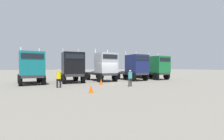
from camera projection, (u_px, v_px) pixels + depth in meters
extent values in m
plane|color=slate|center=(109.00, 82.00, 20.15)|extent=(200.00, 200.00, 0.00)
cube|color=#333338|center=(31.00, 76.00, 18.61)|extent=(2.76, 5.81, 0.30)
cube|color=#14727A|center=(32.00, 63.00, 17.23)|extent=(2.64, 2.67, 2.49)
cube|color=black|center=(33.00, 56.00, 16.16)|extent=(2.09, 0.25, 0.55)
cylinder|color=silver|center=(40.00, 61.00, 18.89)|extent=(0.20, 0.20, 3.09)
cylinder|color=silver|center=(21.00, 61.00, 17.89)|extent=(0.20, 0.20, 3.09)
cylinder|color=#333338|center=(30.00, 73.00, 19.66)|extent=(1.21, 1.21, 0.12)
cylinder|color=black|center=(44.00, 80.00, 17.40)|extent=(0.45, 1.07, 1.04)
cylinder|color=black|center=(20.00, 81.00, 16.25)|extent=(0.45, 1.07, 1.04)
cylinder|color=black|center=(39.00, 78.00, 20.22)|extent=(0.45, 1.07, 1.04)
cylinder|color=black|center=(19.00, 79.00, 19.07)|extent=(0.45, 1.07, 1.04)
cylinder|color=black|center=(38.00, 78.00, 21.16)|extent=(0.45, 1.07, 1.04)
cylinder|color=black|center=(19.00, 78.00, 20.00)|extent=(0.45, 1.07, 1.04)
cube|color=#333338|center=(70.00, 74.00, 20.81)|extent=(2.31, 6.02, 0.30)
cube|color=black|center=(73.00, 63.00, 19.10)|extent=(2.44, 2.31, 2.55)
cube|color=black|center=(75.00, 56.00, 18.04)|extent=(2.10, 0.08, 0.55)
cylinder|color=silver|center=(78.00, 61.00, 20.66)|extent=(0.18, 0.18, 3.15)
cylinder|color=silver|center=(63.00, 61.00, 19.86)|extent=(0.18, 0.18, 3.15)
cylinder|color=#333338|center=(68.00, 72.00, 22.00)|extent=(1.12, 1.12, 0.12)
cylinder|color=black|center=(83.00, 79.00, 19.20)|extent=(0.37, 1.08, 1.08)
cylinder|color=black|center=(64.00, 79.00, 18.28)|extent=(0.37, 1.08, 1.08)
cylinder|color=black|center=(76.00, 77.00, 22.54)|extent=(0.37, 1.08, 1.08)
cylinder|color=black|center=(60.00, 77.00, 21.62)|extent=(0.37, 1.08, 1.08)
cylinder|color=black|center=(75.00, 76.00, 23.54)|extent=(0.37, 1.08, 1.08)
cylinder|color=black|center=(59.00, 77.00, 22.62)|extent=(0.37, 1.08, 1.08)
cube|color=#333338|center=(99.00, 73.00, 22.81)|extent=(2.71, 6.50, 0.30)
cube|color=#B7BABF|center=(106.00, 63.00, 21.04)|extent=(2.58, 2.50, 2.62)
cube|color=black|center=(110.00, 57.00, 20.02)|extent=(2.10, 0.21, 0.55)
cylinder|color=silver|center=(107.00, 61.00, 22.65)|extent=(0.19, 0.19, 3.22)
cylinder|color=silver|center=(95.00, 61.00, 21.68)|extent=(0.19, 0.19, 3.22)
cylinder|color=#333338|center=(95.00, 72.00, 24.01)|extent=(1.19, 1.19, 0.12)
cylinder|color=black|center=(115.00, 77.00, 21.25)|extent=(0.44, 1.13, 1.11)
cylinder|color=black|center=(100.00, 78.00, 20.13)|extent=(0.44, 1.13, 1.11)
cylinder|color=black|center=(101.00, 76.00, 24.73)|extent=(0.44, 1.13, 1.11)
cylinder|color=black|center=(88.00, 76.00, 23.61)|extent=(0.44, 1.13, 1.11)
cylinder|color=black|center=(98.00, 76.00, 25.68)|extent=(0.44, 1.13, 1.11)
cylinder|color=black|center=(85.00, 76.00, 24.56)|extent=(0.44, 1.13, 1.11)
cube|color=#333338|center=(129.00, 73.00, 24.17)|extent=(2.60, 6.38, 0.30)
cube|color=navy|center=(137.00, 64.00, 22.53)|extent=(2.56, 2.68, 2.49)
cube|color=black|center=(143.00, 58.00, 21.40)|extent=(2.10, 0.18, 0.55)
cylinder|color=silver|center=(136.00, 62.00, 24.22)|extent=(0.19, 0.19, 3.09)
cylinder|color=silver|center=(126.00, 62.00, 23.28)|extent=(0.19, 0.19, 3.09)
cylinder|color=#333338|center=(124.00, 72.00, 25.36)|extent=(1.17, 1.17, 0.12)
cylinder|color=black|center=(145.00, 77.00, 22.61)|extent=(0.42, 1.11, 1.09)
cylinder|color=black|center=(133.00, 77.00, 21.53)|extent=(0.42, 1.11, 1.09)
cylinder|color=black|center=(129.00, 75.00, 26.05)|extent=(0.42, 1.11, 1.09)
cylinder|color=black|center=(118.00, 76.00, 24.96)|extent=(0.42, 1.11, 1.09)
cylinder|color=black|center=(125.00, 75.00, 27.00)|extent=(0.42, 1.11, 1.09)
cylinder|color=black|center=(114.00, 76.00, 25.92)|extent=(0.42, 1.11, 1.09)
cube|color=#333338|center=(151.00, 73.00, 25.88)|extent=(2.47, 5.83, 0.30)
cube|color=#197238|center=(159.00, 64.00, 24.34)|extent=(2.51, 2.41, 2.48)
cube|color=black|center=(165.00, 59.00, 23.30)|extent=(2.10, 0.14, 0.55)
cylinder|color=silver|center=(158.00, 63.00, 25.93)|extent=(0.19, 0.19, 3.08)
cylinder|color=silver|center=(149.00, 63.00, 25.03)|extent=(0.19, 0.19, 3.08)
cylinder|color=#333338|center=(146.00, 72.00, 26.99)|extent=(1.15, 1.15, 0.12)
cylinder|color=black|center=(167.00, 76.00, 24.51)|extent=(0.40, 1.05, 1.04)
cylinder|color=black|center=(156.00, 77.00, 23.46)|extent=(0.40, 1.05, 1.04)
cylinder|color=black|center=(151.00, 75.00, 27.53)|extent=(0.40, 1.05, 1.04)
cylinder|color=black|center=(141.00, 75.00, 26.48)|extent=(0.40, 1.05, 1.04)
cylinder|color=black|center=(147.00, 75.00, 28.49)|extent=(0.40, 1.05, 1.04)
cylinder|color=black|center=(137.00, 75.00, 27.44)|extent=(0.40, 1.05, 1.04)
cylinder|color=black|center=(60.00, 83.00, 14.97)|extent=(0.18, 0.18, 0.83)
cylinder|color=black|center=(57.00, 83.00, 14.88)|extent=(0.18, 0.18, 0.83)
cylinder|color=yellow|center=(59.00, 75.00, 14.91)|extent=(0.44, 0.44, 0.66)
sphere|color=tan|center=(59.00, 71.00, 14.90)|extent=(0.22, 0.22, 0.22)
cylinder|color=#3C3C3C|center=(131.00, 82.00, 16.01)|extent=(0.19, 0.19, 0.80)
cylinder|color=#3C3C3C|center=(129.00, 82.00, 15.83)|extent=(0.19, 0.19, 0.80)
cylinder|color=teal|center=(130.00, 75.00, 15.91)|extent=(0.47, 0.47, 0.63)
sphere|color=tan|center=(130.00, 71.00, 15.90)|extent=(0.22, 0.22, 0.22)
cone|color=#F2590C|center=(101.00, 82.00, 17.32)|extent=(0.36, 0.36, 0.65)
cone|color=#F2590C|center=(91.00, 89.00, 11.92)|extent=(0.36, 0.36, 0.62)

